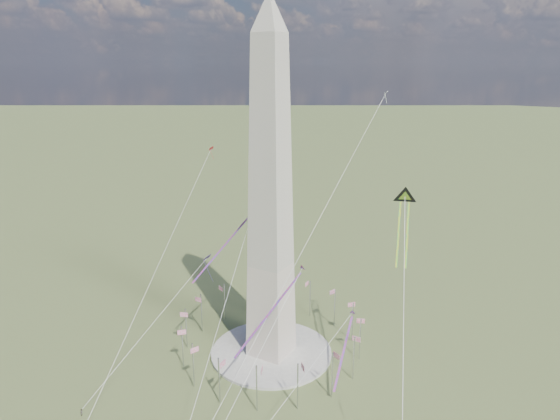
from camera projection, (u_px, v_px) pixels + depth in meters
The scene contains 12 objects.
ground at pixel (271, 353), 149.47m from camera, with size 2000.00×2000.00×0.00m, color #4B6432.
plaza at pixel (271, 352), 149.35m from camera, with size 36.00×36.00×0.80m, color beige.
washington_monument at pixel (271, 199), 135.79m from camera, with size 15.56×15.56×100.00m.
flagpole_ring at pixel (271, 331), 147.39m from camera, with size 54.40×54.40×13.00m.
person_west at pixel (82, 412), 122.98m from camera, with size 0.85×0.66×1.74m, color gray.
kite_delta_black at pixel (405, 201), 127.92m from camera, with size 9.72×19.49×15.87m.
kite_diamond_purple at pixel (207, 260), 156.12m from camera, with size 2.12×3.26×9.90m.
kite_streamer_left at pixel (281, 298), 119.29m from camera, with size 7.16×22.86×15.99m.
kite_streamer_mid at pixel (234, 233), 143.67m from camera, with size 6.58×24.36×16.92m.
kite_streamer_right at pixel (346, 340), 136.30m from camera, with size 4.34×19.93×13.74m.
kite_small_red at pixel (211, 150), 182.28m from camera, with size 1.55×2.30×4.87m.
kite_small_white at pixel (386, 94), 160.62m from camera, with size 1.06×1.74×4.04m.
Camera 1 is at (66.73, -112.77, 83.78)m, focal length 32.00 mm.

